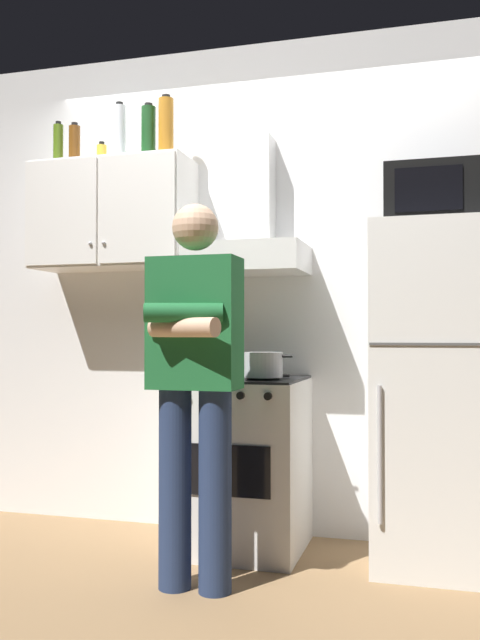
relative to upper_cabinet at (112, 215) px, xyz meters
name	(u,v)px	position (x,y,z in m)	size (l,w,h in m)	color
ground_plane	(240,565)	(0.85, -0.37, -1.75)	(7.00, 7.00, 0.00)	olive
back_wall_tiled	(269,286)	(0.85, 0.23, -0.40)	(4.80, 0.10, 2.70)	white
upper_cabinet	(112,215)	(0.00, 0.00, 0.00)	(0.90, 0.37, 0.60)	white
stove_oven	(244,463)	(0.80, -0.13, -1.32)	(0.60, 0.62, 0.87)	white
range_hood	(250,237)	(0.80, 0.00, -0.15)	(0.60, 0.44, 0.75)	white
refrigerator	(439,394)	(1.75, -0.12, -0.95)	(0.60, 0.62, 1.60)	white
microwave	(437,196)	(1.75, -0.11, -0.01)	(0.48, 0.37, 0.28)	black
person_standing	(195,377)	(0.75, -0.73, -0.85)	(0.38, 0.33, 1.64)	navy
cooking_pot	(263,365)	(0.93, -0.24, -0.81)	(0.29, 0.19, 0.12)	#B7BABF
bottle_wine_green	(148,133)	(0.22, 0.00, 0.45)	(0.08, 0.08, 0.31)	#19471E
bottle_beer_brown	(74,145)	(-0.24, 0.00, 0.41)	(0.06, 0.06, 0.24)	brown
bottle_olive_oil	(58,145)	(-0.33, -0.02, 0.42)	(0.06, 0.06, 0.25)	#4C6B19
bottle_liquor_amber	(166,127)	(0.33, -0.03, 0.46)	(0.08, 0.08, 0.34)	#B7721E
bottle_vodka_clear	(119,133)	(0.05, -0.01, 0.46)	(0.07, 0.07, 0.33)	silver
bottle_spice_jar	(102,154)	(-0.08, 0.03, 0.36)	(0.06, 0.06, 0.13)	gold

